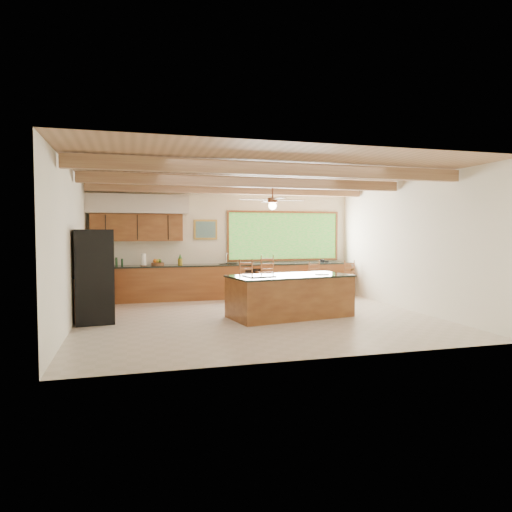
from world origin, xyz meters
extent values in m
plane|color=beige|center=(0.00, 0.00, 0.00)|extent=(7.20, 7.20, 0.00)
cube|color=silver|center=(0.00, 3.25, 1.50)|extent=(7.20, 0.04, 3.00)
cube|color=silver|center=(0.00, -3.25, 1.50)|extent=(7.20, 0.04, 3.00)
cube|color=silver|center=(-3.60, 0.00, 1.50)|extent=(0.04, 6.50, 3.00)
cube|color=silver|center=(3.60, 0.00, 1.50)|extent=(0.04, 6.50, 3.00)
cube|color=#996E4C|center=(0.00, 0.00, 3.00)|extent=(7.20, 6.50, 0.04)
cube|color=#9D7A4E|center=(0.00, -1.60, 2.86)|extent=(7.10, 0.15, 0.22)
cube|color=#9D7A4E|center=(0.00, 0.50, 2.86)|extent=(7.10, 0.15, 0.22)
cube|color=#9D7A4E|center=(0.00, 2.30, 2.86)|extent=(7.10, 0.15, 0.22)
cube|color=brown|center=(-2.35, 3.06, 1.90)|extent=(2.30, 0.35, 0.70)
cube|color=beige|center=(-2.35, 2.99, 2.50)|extent=(2.60, 0.50, 0.48)
cylinder|color=#FFEABF|center=(-3.05, 2.99, 2.27)|extent=(0.10, 0.10, 0.01)
cylinder|color=#FFEABF|center=(-1.65, 2.99, 2.27)|extent=(0.10, 0.10, 0.01)
cube|color=#69A73B|center=(1.70, 3.22, 1.67)|extent=(3.20, 0.04, 1.30)
cube|color=#A87F33|center=(-0.55, 3.22, 1.85)|extent=(0.64, 0.03, 0.54)
cube|color=#447A60|center=(-0.55, 3.20, 1.85)|extent=(0.54, 0.01, 0.44)
cube|color=brown|center=(0.00, 2.91, 0.44)|extent=(7.00, 0.65, 0.88)
cube|color=black|center=(0.00, 2.91, 0.90)|extent=(7.04, 0.69, 0.04)
cube|color=brown|center=(-3.26, 1.35, 0.44)|extent=(0.65, 2.35, 0.88)
cube|color=black|center=(-3.26, 1.35, 0.90)|extent=(0.69, 2.39, 0.04)
cube|color=black|center=(0.70, 2.58, 0.42)|extent=(0.60, 0.02, 0.78)
cube|color=silver|center=(0.00, 2.91, 0.91)|extent=(0.50, 0.38, 0.03)
cylinder|color=silver|center=(0.00, 3.11, 1.07)|extent=(0.03, 0.03, 0.30)
cylinder|color=silver|center=(0.00, 3.01, 1.20)|extent=(0.03, 0.20, 0.03)
cylinder|color=white|center=(-2.21, 2.85, 1.08)|extent=(0.13, 0.13, 0.31)
cylinder|color=#183E1F|center=(-2.88, 3.01, 1.03)|extent=(0.06, 0.06, 0.22)
cylinder|color=#183E1F|center=(-2.74, 3.06, 1.01)|extent=(0.05, 0.05, 0.18)
cube|color=black|center=(2.80, 2.87, 0.96)|extent=(0.24, 0.21, 0.09)
cube|color=brown|center=(0.69, -0.12, 0.42)|extent=(2.65, 1.57, 0.84)
cube|color=black|center=(0.69, -0.12, 0.86)|extent=(2.70, 1.61, 0.04)
cube|color=black|center=(-0.01, -0.24, 0.89)|extent=(0.62, 0.53, 0.02)
cylinder|color=white|center=(1.41, -0.14, 0.89)|extent=(0.31, 0.31, 0.02)
cube|color=black|center=(-3.22, 0.28, 0.92)|extent=(0.78, 0.76, 1.83)
cube|color=silver|center=(-2.86, 0.28, 0.92)|extent=(0.03, 0.05, 1.68)
cube|color=brown|center=(0.10, 1.60, 0.69)|extent=(0.47, 0.47, 0.04)
cylinder|color=brown|center=(-0.06, 1.44, 0.33)|extent=(0.04, 0.04, 0.66)
cylinder|color=brown|center=(0.26, 1.44, 0.33)|extent=(0.04, 0.04, 0.66)
cylinder|color=brown|center=(-0.06, 1.76, 0.33)|extent=(0.04, 0.04, 0.66)
cylinder|color=brown|center=(0.26, 1.76, 0.33)|extent=(0.04, 0.04, 0.66)
cube|color=brown|center=(0.90, 2.45, 0.71)|extent=(0.46, 0.46, 0.04)
cylinder|color=brown|center=(0.73, 2.28, 0.35)|extent=(0.04, 0.04, 0.69)
cylinder|color=brown|center=(1.07, 2.28, 0.35)|extent=(0.04, 0.04, 0.69)
cylinder|color=brown|center=(0.73, 2.62, 0.35)|extent=(0.04, 0.04, 0.69)
cylinder|color=brown|center=(1.07, 2.62, 0.35)|extent=(0.04, 0.04, 0.69)
cube|color=brown|center=(2.25, 2.45, 0.60)|extent=(0.37, 0.37, 0.04)
cylinder|color=brown|center=(2.11, 2.31, 0.29)|extent=(0.03, 0.03, 0.58)
cylinder|color=brown|center=(2.40, 2.31, 0.29)|extent=(0.03, 0.03, 0.58)
cylinder|color=brown|center=(2.11, 2.59, 0.29)|extent=(0.03, 0.03, 0.58)
cylinder|color=brown|center=(2.40, 2.59, 0.29)|extent=(0.03, 0.03, 0.58)
cube|color=brown|center=(3.30, 2.45, 0.61)|extent=(0.38, 0.38, 0.04)
cylinder|color=brown|center=(3.16, 2.31, 0.29)|extent=(0.03, 0.03, 0.59)
cylinder|color=brown|center=(3.44, 2.31, 0.29)|extent=(0.03, 0.03, 0.59)
cylinder|color=brown|center=(3.16, 2.59, 0.29)|extent=(0.03, 0.03, 0.59)
cylinder|color=brown|center=(3.44, 2.59, 0.29)|extent=(0.03, 0.03, 0.59)
camera|label=1|loc=(-2.53, -9.10, 1.78)|focal=32.00mm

